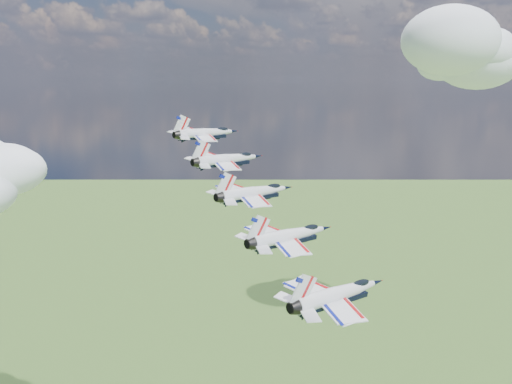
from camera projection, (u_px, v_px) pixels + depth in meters
The scene contains 6 objects.
cloud_far at pixel (440, 54), 294.24m from camera, with size 70.18×55.14×27.57m, color white.
jet_0 at pixel (207, 133), 100.35m from camera, with size 9.20×13.62×4.07m, color white, non-canonical shape.
jet_1 at pixel (229, 159), 89.89m from camera, with size 9.20×13.62×4.07m, color silver, non-canonical shape.
jet_2 at pixel (256, 192), 79.43m from camera, with size 9.20×13.62×4.07m, color white, non-canonical shape.
jet_3 at pixel (291, 235), 68.97m from camera, with size 9.20×13.62×4.07m, color white, non-canonical shape.
jet_4 at pixel (339, 293), 58.51m from camera, with size 9.20×13.62×4.07m, color white, non-canonical shape.
Camera 1 is at (57.51, -63.40, 172.52)m, focal length 40.00 mm.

